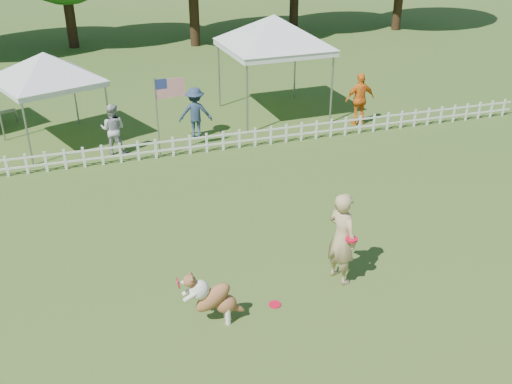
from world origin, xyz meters
TOP-DOWN VIEW (x-y plane):
  - ground at (0.00, 0.00)m, footprint 120.00×120.00m
  - picket_fence at (0.00, 7.00)m, footprint 22.00×0.08m
  - handler at (1.22, -0.02)m, footprint 0.63×0.78m
  - dog at (-1.42, -0.53)m, footprint 1.06×0.43m
  - frisbee_on_turf at (-0.25, -0.41)m, footprint 0.23×0.23m
  - canopy_tent_left at (-3.94, 9.15)m, footprint 3.41×3.41m
  - canopy_tent_right at (3.23, 9.62)m, footprint 3.35×3.35m
  - flag_pole at (-1.12, 7.06)m, footprint 0.90×0.15m
  - spectator_a at (-2.33, 7.76)m, footprint 0.89×0.80m
  - spectator_b at (0.23, 8.32)m, footprint 1.13×0.79m
  - spectator_c at (5.60, 7.78)m, footprint 1.02×0.45m

SIDE VIEW (x-z plane):
  - ground at x=0.00m, z-range 0.00..0.00m
  - frisbee_on_turf at x=-0.25m, z-range 0.00..0.02m
  - picket_fence at x=0.00m, z-range 0.00..0.60m
  - dog at x=-1.42m, z-range 0.00..1.07m
  - spectator_a at x=-2.33m, z-range 0.00..1.50m
  - spectator_b at x=0.23m, z-range 0.00..1.59m
  - spectator_c at x=5.60m, z-range 0.00..1.73m
  - handler at x=1.22m, z-range 0.00..1.87m
  - flag_pole at x=-1.12m, z-range 0.00..2.34m
  - canopy_tent_left at x=-3.94m, z-range 0.00..2.72m
  - canopy_tent_right at x=3.23m, z-range 0.00..3.30m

